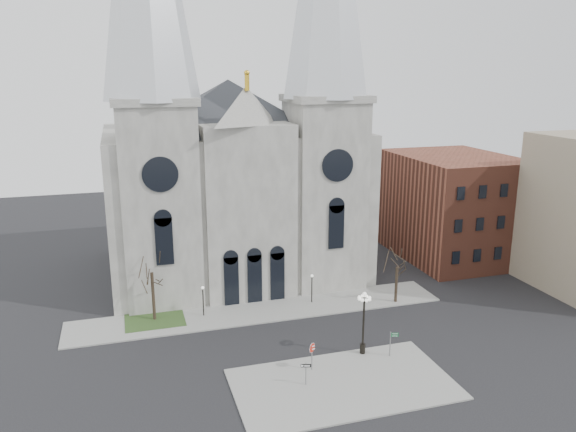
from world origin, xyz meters
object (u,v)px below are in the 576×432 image
object	(u,v)px
stop_sign	(312,350)
street_name_sign	(391,342)
globe_lamp	(364,315)
one_way_sign	(306,370)

from	to	relation	value
stop_sign	street_name_sign	distance (m)	7.59
globe_lamp	one_way_sign	size ratio (longest dim) A/B	3.03
stop_sign	one_way_sign	xyz separation A→B (m)	(-1.25, -2.12, -0.45)
one_way_sign	street_name_sign	xyz separation A→B (m)	(8.83, 2.30, 0.04)
globe_lamp	street_name_sign	xyz separation A→B (m)	(2.21, -1.22, -2.35)
stop_sign	one_way_sign	world-z (taller)	stop_sign
stop_sign	globe_lamp	world-z (taller)	globe_lamp
stop_sign	globe_lamp	xyz separation A→B (m)	(5.37, 1.39, 1.94)
globe_lamp	one_way_sign	distance (m)	7.86
stop_sign	one_way_sign	distance (m)	2.50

